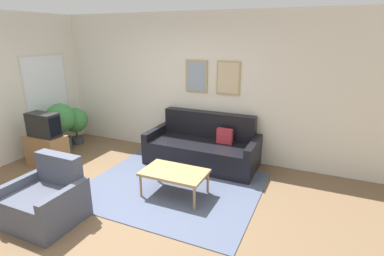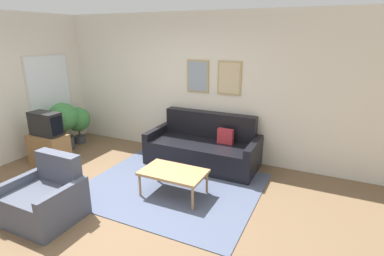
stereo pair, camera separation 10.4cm
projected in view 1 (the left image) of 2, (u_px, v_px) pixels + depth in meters
The scene contains 11 objects.
ground_plane at pixel (108, 211), 4.07m from camera, with size 16.00×16.00×0.00m, color brown.
area_rug at pixel (172, 187), 4.70m from camera, with size 2.65×2.20×0.01m.
wall_back at pixel (185, 85), 5.80m from camera, with size 8.00×0.09×2.70m.
wall_left_window at pixel (1, 91), 5.29m from camera, with size 0.08×8.00×2.70m.
couch at pixel (203, 148), 5.49m from camera, with size 2.00×0.90×0.91m.
coffee_table at pixel (174, 173), 4.37m from camera, with size 0.94×0.58×0.39m.
tv_stand at pixel (47, 151), 5.42m from camera, with size 0.70×0.40×0.56m.
tv at pixel (43, 125), 5.27m from camera, with size 0.58×0.28×0.42m.
armchair at pixel (47, 201), 3.80m from camera, with size 0.85×0.76×0.82m.
potted_plant_tall at pixel (61, 121), 6.02m from camera, with size 0.58×0.58×0.99m.
potted_plant_by_window at pixel (75, 121), 6.44m from camera, with size 0.52×0.52×0.80m.
Camera 1 is at (2.50, -2.76, 2.30)m, focal length 28.00 mm.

